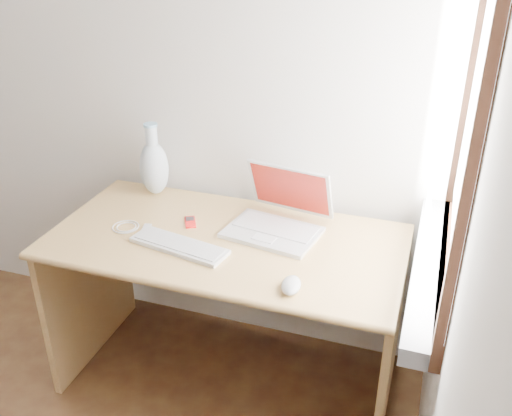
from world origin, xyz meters
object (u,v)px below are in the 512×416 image
(external_keyboard, at_px, (179,245))
(vase, at_px, (154,166))
(desk, at_px, (234,272))
(laptop, at_px, (276,217))

(external_keyboard, relative_size, vase, 1.23)
(desk, relative_size, laptop, 3.54)
(external_keyboard, bearing_deg, desk, 66.02)
(desk, xyz_separation_m, external_keyboard, (-0.14, -0.20, 0.21))
(desk, height_order, laptop, laptop)
(desk, height_order, external_keyboard, external_keyboard)
(desk, distance_m, external_keyboard, 0.33)
(laptop, relative_size, vase, 1.18)
(external_keyboard, distance_m, vase, 0.51)
(desk, xyz_separation_m, vase, (-0.44, 0.19, 0.34))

